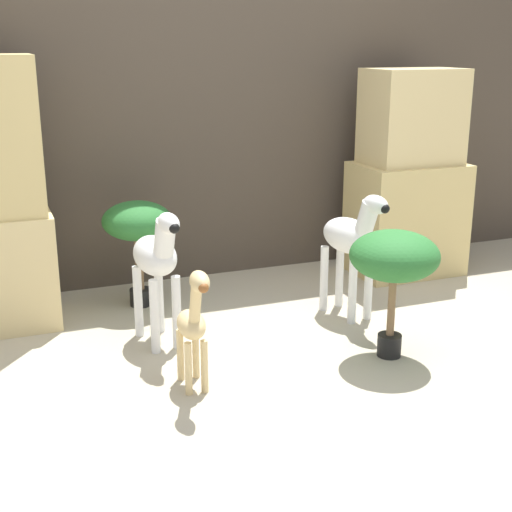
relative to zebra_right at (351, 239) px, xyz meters
name	(u,v)px	position (x,y,z in m)	size (l,w,h in m)	color
ground_plane	(314,390)	(-0.55, -0.71, -0.43)	(14.00, 14.00, 0.00)	#B2A88E
wall_back	(194,98)	(-0.55, 1.00, 0.67)	(6.40, 0.08, 2.20)	#473D33
rock_pillar_right	(408,182)	(0.70, 0.57, 0.15)	(0.67, 0.46, 1.27)	#D1B775
zebra_right	(351,239)	(0.00, 0.00, 0.00)	(0.25, 0.47, 0.69)	white
zebra_left	(157,260)	(-1.04, 0.01, 0.00)	(0.22, 0.46, 0.69)	white
giraffe_figurine	(193,321)	(-1.02, -0.52, -0.12)	(0.12, 0.35, 0.57)	#E0C184
potted_palm_front	(137,225)	(-1.01, 0.57, 0.04)	(0.38, 0.38, 0.59)	black
potted_palm_back	(394,259)	(-0.07, -0.52, 0.05)	(0.41, 0.41, 0.61)	black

